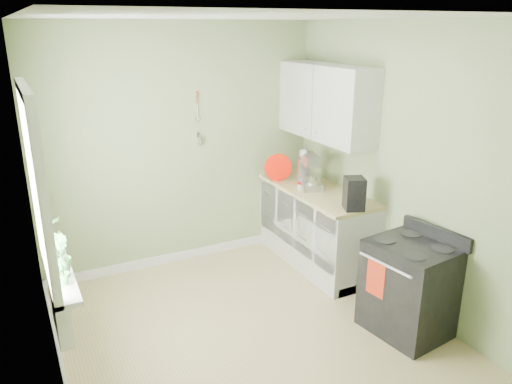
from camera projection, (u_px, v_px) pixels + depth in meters
name	position (u px, v px, depth m)	size (l,w,h in m)	color
floor	(255.00, 338.00, 4.45)	(3.20, 3.60, 0.02)	tan
ceiling	(254.00, 15.00, 3.58)	(3.20, 3.60, 0.02)	white
wall_back	(181.00, 148.00, 5.54)	(3.20, 0.02, 2.70)	#90A16E
wall_left	(40.00, 230.00, 3.32)	(0.02, 3.60, 2.70)	#90A16E
wall_right	(406.00, 169.00, 4.71)	(0.02, 3.60, 2.70)	#90A16E
base_cabinets	(316.00, 228.00, 5.71)	(0.60, 1.60, 0.87)	silver
countertop	(317.00, 191.00, 5.56)	(0.64, 1.60, 0.04)	#D0BD7F
upper_cabinets	(326.00, 102.00, 5.40)	(0.35, 1.40, 0.80)	silver
window	(36.00, 188.00, 3.52)	(0.06, 1.14, 1.44)	white
window_sill	(59.00, 271.00, 3.77)	(0.18, 1.14, 0.04)	white
radiator	(61.00, 313.00, 3.82)	(0.12, 0.50, 0.35)	white
wall_utensils	(198.00, 127.00, 5.54)	(0.02, 0.14, 0.58)	#D0BD7F
stove	(409.00, 288.00, 4.43)	(0.69, 0.76, 0.97)	black
stand_mixer	(309.00, 172.00, 5.53)	(0.30, 0.39, 0.43)	#B2B2B7
kettle	(276.00, 170.00, 5.93)	(0.19, 0.11, 0.20)	silver
coffee_maker	(354.00, 194.00, 4.90)	(0.25, 0.26, 0.32)	black
red_tray	(278.00, 168.00, 5.79)	(0.32, 0.32, 0.02)	red
jar	(300.00, 186.00, 5.53)	(0.07, 0.07, 0.07)	beige
plant_a	(62.00, 266.00, 3.49)	(0.15, 0.10, 0.29)	#41823D
plant_b	(59.00, 256.00, 3.62)	(0.17, 0.14, 0.31)	#41823D
plant_c	(53.00, 236.00, 3.94)	(0.18, 0.18, 0.32)	#41823D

